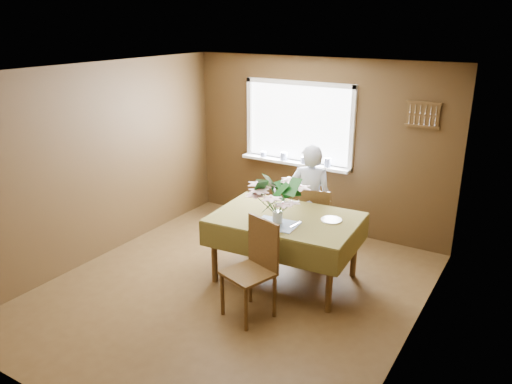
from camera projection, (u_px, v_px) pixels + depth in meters
The scene contains 15 objects.
floor at pixel (231, 290), 5.80m from camera, with size 4.50×4.50×0.00m, color #473118.
ceiling at pixel (227, 71), 4.98m from camera, with size 4.50×4.50×0.00m, color white.
wall_back at pixel (317, 146), 7.21m from camera, with size 4.00×4.00×0.00m, color brown.
wall_front at pixel (54, 275), 3.58m from camera, with size 4.00×4.00×0.00m, color brown.
wall_left at pixel (100, 163), 6.37m from camera, with size 4.50×4.50×0.00m, color brown.
wall_right at pixel (417, 227), 4.41m from camera, with size 4.50×4.50×0.00m, color brown.
window_assembly at pixel (297, 137), 7.27m from camera, with size 1.72×0.20×1.22m.
spoon_rack at pixel (423, 115), 6.27m from camera, with size 0.44×0.05×0.33m.
dining_table at pixel (286, 224), 5.84m from camera, with size 1.75×1.25×0.82m.
chair_far at pixel (315, 218), 6.55m from camera, with size 0.49×0.49×0.93m.
chair_near at pixel (255, 265), 5.19m from camera, with size 0.57×0.57×1.05m.
seated_woman at pixel (310, 201), 6.47m from camera, with size 0.55×0.36×1.51m, color white.
flower_bouquet at pixel (278, 196), 5.51m from camera, with size 0.58×0.58×0.50m.
side_plate at pixel (331, 220), 5.69m from camera, with size 0.24×0.24×0.01m, color white.
table_knife at pixel (296, 224), 5.56m from camera, with size 0.02×0.20×0.00m, color silver.
Camera 1 is at (2.89, -4.21, 3.00)m, focal length 35.00 mm.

